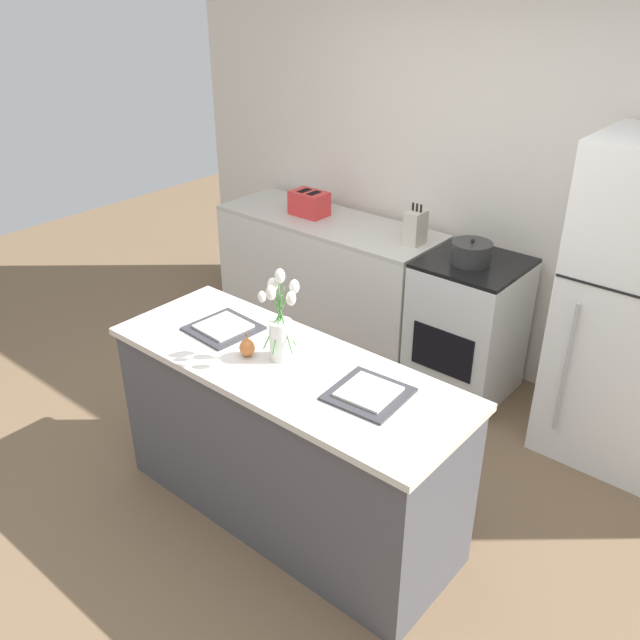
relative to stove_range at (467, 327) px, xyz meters
name	(u,v)px	position (x,y,z in m)	size (l,w,h in m)	color
ground_plane	(289,510)	(-0.10, -1.60, -0.46)	(10.00, 10.00, 0.00)	brown
back_wall	(499,174)	(-0.10, 0.40, 0.89)	(5.20, 0.08, 2.70)	silver
kitchen_island	(287,441)	(-0.10, -1.60, 0.00)	(1.80, 0.66, 0.91)	#4C4C51
back_counter	(328,279)	(-1.16, 0.00, 0.00)	(1.68, 0.60, 0.92)	silver
stove_range	(467,327)	(0.00, 0.00, 0.00)	(0.60, 0.61, 0.92)	silver
refrigerator	(634,309)	(0.95, 0.00, 0.44)	(0.68, 0.67, 1.80)	white
flower_vase	(281,327)	(-0.14, -1.58, 0.61)	(0.19, 0.17, 0.44)	silver
pear_figurine	(247,347)	(-0.28, -1.67, 0.50)	(0.07, 0.07, 0.12)	#C66B33
plate_setting_left	(223,328)	(-0.55, -1.56, 0.46)	(0.33, 0.33, 0.02)	#333338
plate_setting_right	(369,393)	(0.35, -1.56, 0.46)	(0.33, 0.33, 0.02)	#333338
toaster	(309,203)	(-1.33, 0.00, 0.54)	(0.28, 0.18, 0.17)	red
cooking_pot	(471,253)	(-0.01, -0.04, 0.53)	(0.25, 0.25, 0.16)	#2D2D2D
knife_block	(416,228)	(-0.44, 0.01, 0.57)	(0.10, 0.14, 0.27)	beige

